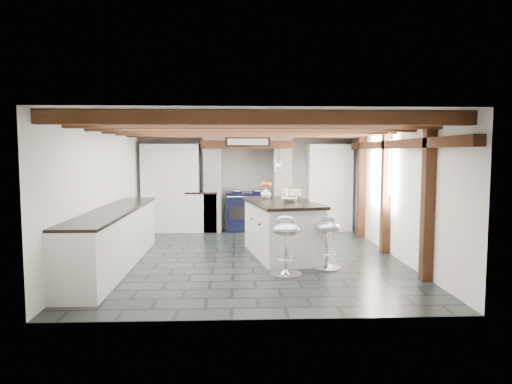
{
  "coord_description": "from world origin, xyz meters",
  "views": [
    {
      "loc": [
        -0.25,
        -7.82,
        1.82
      ],
      "look_at": [
        0.1,
        0.4,
        1.1
      ],
      "focal_mm": 32.0,
      "sensor_mm": 36.0,
      "label": 1
    }
  ],
  "objects_px": {
    "kitchen_island": "(282,228)",
    "bar_stool_far": "(286,239)",
    "range_cooker": "(248,211)",
    "bar_stool_near": "(327,236)"
  },
  "relations": [
    {
      "from": "kitchen_island",
      "to": "bar_stool_near",
      "type": "distance_m",
      "value": 1.11
    },
    {
      "from": "range_cooker",
      "to": "kitchen_island",
      "type": "distance_m",
      "value": 2.68
    },
    {
      "from": "range_cooker",
      "to": "kitchen_island",
      "type": "height_order",
      "value": "kitchen_island"
    },
    {
      "from": "range_cooker",
      "to": "bar_stool_near",
      "type": "height_order",
      "value": "range_cooker"
    },
    {
      "from": "kitchen_island",
      "to": "bar_stool_far",
      "type": "xyz_separation_m",
      "value": [
        -0.06,
        -1.26,
        0.05
      ]
    },
    {
      "from": "bar_stool_far",
      "to": "kitchen_island",
      "type": "bearing_deg",
      "value": 101.79
    },
    {
      "from": "bar_stool_far",
      "to": "bar_stool_near",
      "type": "bearing_deg",
      "value": 41.49
    },
    {
      "from": "range_cooker",
      "to": "kitchen_island",
      "type": "xyz_separation_m",
      "value": [
        0.54,
        -2.63,
        0.03
      ]
    },
    {
      "from": "range_cooker",
      "to": "bar_stool_near",
      "type": "relative_size",
      "value": 1.19
    },
    {
      "from": "range_cooker",
      "to": "bar_stool_far",
      "type": "distance_m",
      "value": 3.92
    }
  ]
}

